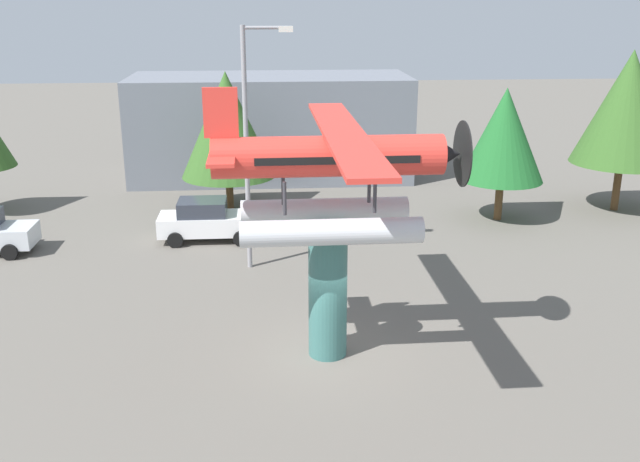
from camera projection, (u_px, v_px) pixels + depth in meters
ground_plane at (328, 353)px, 21.07m from camera, size 140.00×140.00×0.00m
display_pedestal at (328, 295)px, 20.49m from camera, size 1.10×1.10×3.70m
floatplane_monument at (333, 174)px, 19.41m from camera, size 6.93×10.41×4.00m
car_mid_white at (207, 220)px, 30.57m from camera, size 4.20×2.02×1.76m
streetlight_primary at (251, 134)px, 26.20m from camera, size 1.84×0.28×8.96m
storefront_building at (271, 127)px, 40.94m from camera, size 15.48×6.11×5.69m
tree_east at (227, 125)px, 34.00m from camera, size 4.47×4.47×6.62m
tree_center_back at (504, 135)px, 32.45m from camera, size 3.77×3.77×6.07m
tree_far_east at (627, 108)px, 33.64m from camera, size 4.75×4.75×7.60m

